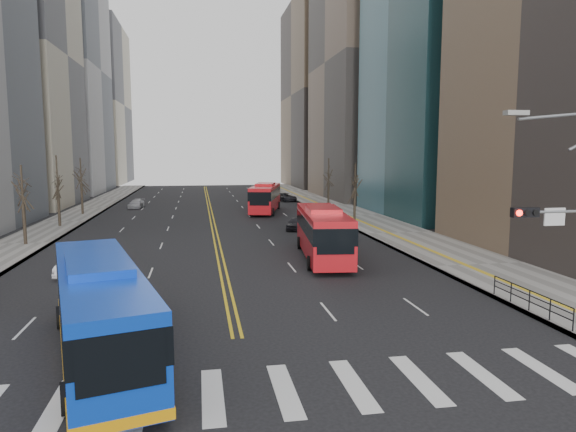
% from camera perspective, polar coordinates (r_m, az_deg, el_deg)
% --- Properties ---
extents(ground, '(220.00, 220.00, 0.00)m').
position_cam_1_polar(ground, '(17.78, -4.34, -19.00)').
color(ground, black).
extents(sidewalk_right, '(7.00, 130.00, 0.15)m').
position_cam_1_polar(sidewalk_right, '(64.27, 7.34, 0.07)').
color(sidewalk_right, slate).
rests_on(sidewalk_right, ground).
extents(sidewalk_left, '(5.00, 130.00, 0.15)m').
position_cam_1_polar(sidewalk_left, '(63.20, -23.58, -0.58)').
color(sidewalk_left, slate).
rests_on(sidewalk_left, ground).
extents(crosswalk, '(26.70, 4.00, 0.01)m').
position_cam_1_polar(crosswalk, '(17.78, -4.34, -18.98)').
color(crosswalk, silver).
rests_on(crosswalk, ground).
extents(centerline, '(0.55, 100.00, 0.01)m').
position_cam_1_polar(centerline, '(71.35, -8.66, 0.67)').
color(centerline, gold).
rests_on(centerline, ground).
extents(office_towers, '(83.00, 134.00, 58.00)m').
position_cam_1_polar(office_towers, '(85.96, -9.10, 17.75)').
color(office_towers, '#949497').
rests_on(office_towers, ground).
extents(pedestrian_railing, '(0.06, 6.06, 1.02)m').
position_cam_1_polar(pedestrian_railing, '(27.89, 25.25, -8.14)').
color(pedestrian_railing, black).
rests_on(pedestrian_railing, sidewalk_right).
extents(street_trees, '(35.20, 47.20, 7.60)m').
position_cam_1_polar(street_trees, '(50.86, -16.35, 3.45)').
color(street_trees, '#2C231B').
rests_on(street_trees, ground).
extents(blue_bus, '(6.12, 13.46, 3.81)m').
position_cam_1_polar(blue_bus, '(21.08, -20.22, -9.38)').
color(blue_bus, '#0C3BC1').
rests_on(blue_bus, ground).
extents(red_bus_near, '(4.17, 12.50, 3.86)m').
position_cam_1_polar(red_bus_near, '(38.03, 3.89, -1.54)').
color(red_bus_near, red).
rests_on(red_bus_near, ground).
extents(red_bus_far, '(5.76, 12.59, 3.86)m').
position_cam_1_polar(red_bus_far, '(67.68, -2.54, 2.22)').
color(red_bus_far, red).
rests_on(red_bus_far, ground).
extents(car_white, '(1.87, 4.26, 1.36)m').
position_cam_1_polar(car_white, '(35.96, -22.56, -4.93)').
color(car_white, white).
rests_on(car_white, ground).
extents(car_dark_mid, '(2.91, 4.13, 1.31)m').
position_cam_1_polar(car_dark_mid, '(52.31, 0.93, -0.83)').
color(car_dark_mid, black).
rests_on(car_dark_mid, ground).
extents(car_silver, '(2.26, 4.38, 1.22)m').
position_cam_1_polar(car_silver, '(76.09, -16.50, 1.31)').
color(car_silver, '#9A9A9F').
rests_on(car_silver, ground).
extents(car_dark_far, '(3.38, 5.12, 1.31)m').
position_cam_1_polar(car_dark_far, '(83.28, -0.21, 2.10)').
color(car_dark_far, black).
rests_on(car_dark_far, ground).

